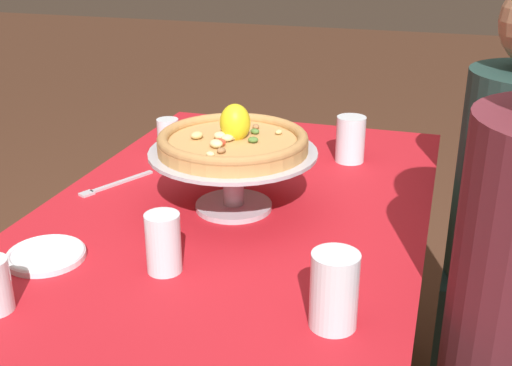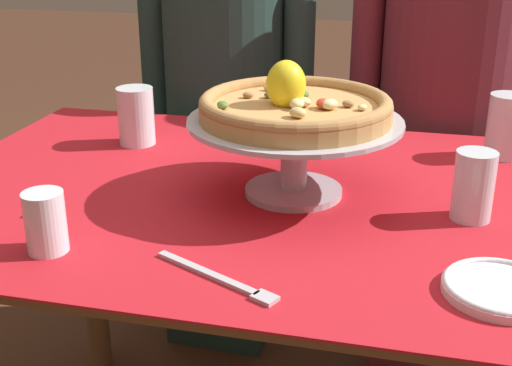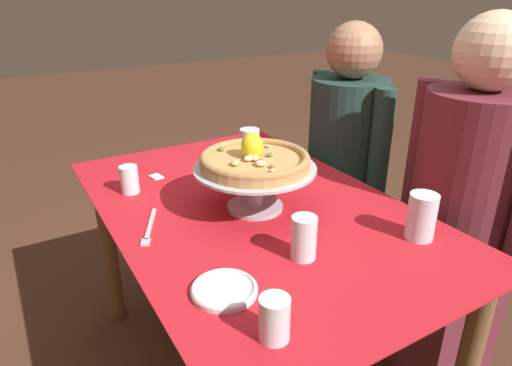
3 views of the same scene
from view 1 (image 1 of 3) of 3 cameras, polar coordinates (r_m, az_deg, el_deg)
The scene contains 10 objects.
dining_table at distance 1.51m, azimuth -1.72°, elevation -5.48°, with size 1.32×0.85×0.71m.
pizza_stand at distance 1.41m, azimuth -2.05°, elevation 1.35°, with size 0.37×0.37×0.14m.
pizza at distance 1.39m, azimuth -2.09°, elevation 3.79°, with size 0.33×0.33×0.10m.
water_glass_front_left at distance 1.81m, azimuth -7.75°, elevation 4.00°, with size 0.06×0.06×0.09m.
water_glass_side_right at distance 1.19m, azimuth -8.16°, elevation -5.54°, with size 0.06×0.06×0.11m.
water_glass_back_right at distance 1.04m, azimuth 6.89°, elevation -9.77°, with size 0.08×0.08×0.13m.
water_glass_back_left at distance 1.73m, azimuth 8.32°, elevation 3.58°, with size 0.08×0.08×0.12m.
side_plate at distance 1.30m, azimuth -18.06°, elevation -6.04°, with size 0.15×0.15×0.02m.
dinner_fork at distance 1.61m, azimuth -12.47°, elevation -0.14°, with size 0.20×0.11×0.01m.
sugar_packet at distance 1.85m, azimuth -3.44°, elevation 3.35°, with size 0.05×0.04×0.01m, color white.
Camera 1 is at (1.26, 0.43, 1.32)m, focal length 45.34 mm.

